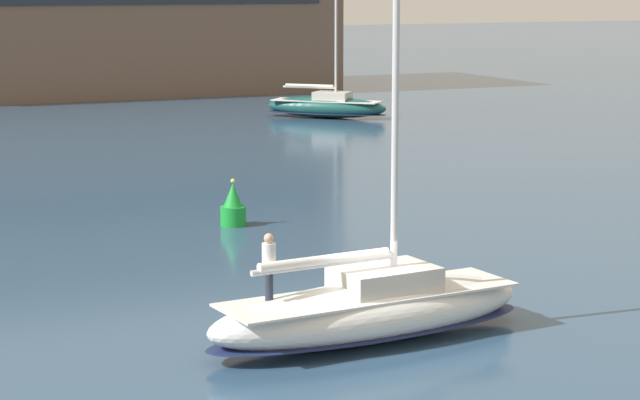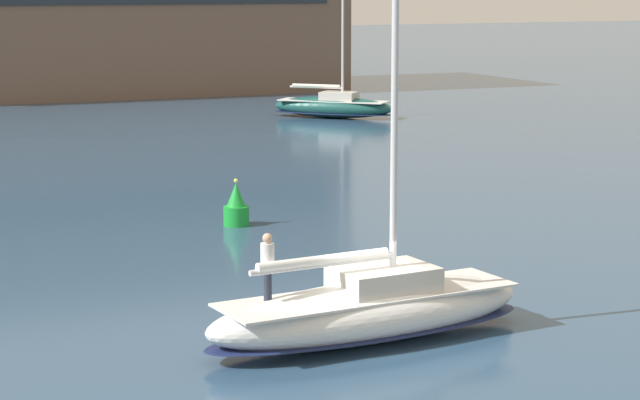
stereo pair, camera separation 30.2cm
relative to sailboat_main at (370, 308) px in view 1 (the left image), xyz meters
name	(u,v)px [view 1 (the left image)]	position (x,y,z in m)	size (l,w,h in m)	color
ground_plane	(369,341)	(-0.02, 0.00, -0.84)	(400.00, 400.00, 0.00)	#2D4C6B
sailboat_main	(370,308)	(0.00, 0.00, 0.00)	(9.16, 3.33, 12.32)	white
sailboat_moored_mid_channel	(327,106)	(20.43, 47.14, -0.07)	(7.54, 7.45, 11.39)	#194C47
channel_buoy	(233,207)	(2.08, 15.39, -0.16)	(0.95, 0.95, 1.75)	green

